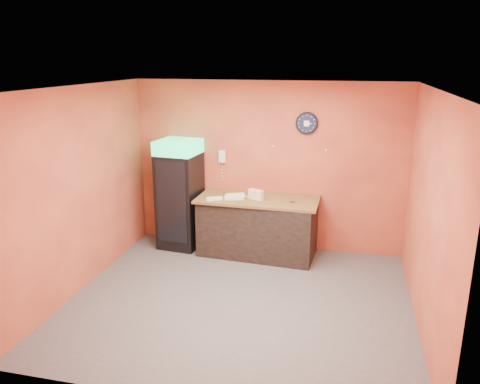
% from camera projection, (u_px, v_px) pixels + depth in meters
% --- Properties ---
extents(floor, '(4.50, 4.50, 0.00)m').
position_uv_depth(floor, '(240.00, 300.00, 6.29)').
color(floor, '#47474C').
rests_on(floor, ground).
extents(back_wall, '(4.50, 0.02, 2.80)m').
position_uv_depth(back_wall, '(267.00, 166.00, 7.77)').
color(back_wall, '#D1633A').
rests_on(back_wall, floor).
extents(left_wall, '(0.02, 4.00, 2.80)m').
position_uv_depth(left_wall, '(80.00, 190.00, 6.39)').
color(left_wall, '#D1633A').
rests_on(left_wall, floor).
extents(right_wall, '(0.02, 4.00, 2.80)m').
position_uv_depth(right_wall, '(429.00, 214.00, 5.41)').
color(right_wall, '#D1633A').
rests_on(right_wall, floor).
extents(ceiling, '(4.50, 4.00, 0.02)m').
position_uv_depth(ceiling, '(240.00, 88.00, 5.51)').
color(ceiling, white).
rests_on(ceiling, back_wall).
extents(beverage_cooler, '(0.71, 0.71, 1.85)m').
position_uv_depth(beverage_cooler, '(179.00, 196.00, 7.85)').
color(beverage_cooler, black).
rests_on(beverage_cooler, floor).
extents(prep_counter, '(1.90, 0.95, 0.93)m').
position_uv_depth(prep_counter, '(257.00, 227.00, 7.66)').
color(prep_counter, black).
rests_on(prep_counter, floor).
extents(wall_clock, '(0.35, 0.06, 0.35)m').
position_uv_depth(wall_clock, '(307.00, 123.00, 7.40)').
color(wall_clock, black).
rests_on(wall_clock, back_wall).
extents(wall_phone, '(0.11, 0.10, 0.20)m').
position_uv_depth(wall_phone, '(222.00, 157.00, 7.85)').
color(wall_phone, white).
rests_on(wall_phone, back_wall).
extents(butcher_paper, '(1.96, 0.94, 0.04)m').
position_uv_depth(butcher_paper, '(258.00, 199.00, 7.53)').
color(butcher_paper, brown).
rests_on(butcher_paper, prep_counter).
extents(sub_roll_stack, '(0.26, 0.17, 0.16)m').
position_uv_depth(sub_roll_stack, '(256.00, 195.00, 7.44)').
color(sub_roll_stack, beige).
rests_on(sub_roll_stack, butcher_paper).
extents(wrapped_sandwich_left, '(0.28, 0.20, 0.04)m').
position_uv_depth(wrapped_sandwich_left, '(214.00, 199.00, 7.43)').
color(wrapped_sandwich_left, silver).
rests_on(wrapped_sandwich_left, butcher_paper).
extents(wrapped_sandwich_mid, '(0.33, 0.19, 0.04)m').
position_uv_depth(wrapped_sandwich_mid, '(234.00, 198.00, 7.47)').
color(wrapped_sandwich_mid, silver).
rests_on(wrapped_sandwich_mid, butcher_paper).
extents(wrapped_sandwich_right, '(0.33, 0.23, 0.04)m').
position_uv_depth(wrapped_sandwich_right, '(235.00, 195.00, 7.60)').
color(wrapped_sandwich_right, silver).
rests_on(wrapped_sandwich_right, butcher_paper).
extents(kitchen_tool, '(0.07, 0.07, 0.07)m').
position_uv_depth(kitchen_tool, '(253.00, 196.00, 7.52)').
color(kitchen_tool, silver).
rests_on(kitchen_tool, butcher_paper).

